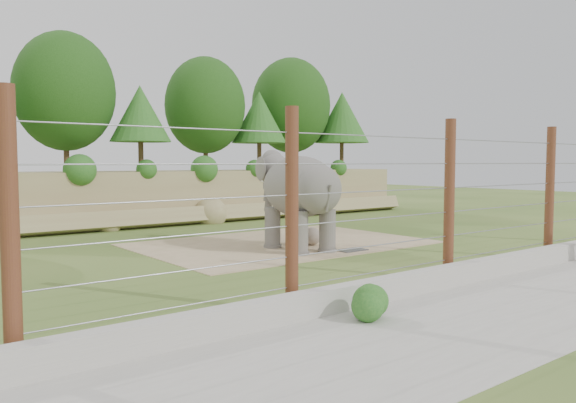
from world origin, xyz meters
TOP-DOWN VIEW (x-y plane):
  - ground at (0.00, 0.00)m, footprint 90.00×90.00m
  - back_embankment at (0.59, 12.68)m, footprint 30.00×5.52m
  - dirt_patch at (0.50, 3.00)m, footprint 10.00×7.00m
  - drain_grate at (1.28, 0.21)m, footprint 1.00×0.60m
  - elephant at (0.04, 1.44)m, footprint 2.23×4.24m
  - stone_ball at (1.02, 1.93)m, footprint 0.63×0.63m
  - retaining_wall at (0.00, -5.00)m, footprint 26.00×0.35m
  - walkway at (0.00, -7.00)m, footprint 26.00×4.00m
  - barrier_fence at (0.00, -4.50)m, footprint 20.26×0.26m
  - walkway_shrub at (-4.29, -5.80)m, footprint 0.65×0.65m

SIDE VIEW (x-z plane):
  - ground at x=0.00m, z-range 0.00..0.00m
  - walkway at x=0.00m, z-range 0.00..0.01m
  - dirt_patch at x=0.50m, z-range 0.00..0.02m
  - drain_grate at x=1.28m, z-range 0.02..0.05m
  - retaining_wall at x=0.00m, z-range 0.00..0.50m
  - stone_ball at x=1.02m, z-range 0.02..0.65m
  - walkway_shrub at x=-4.29m, z-range 0.01..0.66m
  - elephant at x=0.04m, z-range 0.00..3.29m
  - barrier_fence at x=0.00m, z-range 0.00..4.00m
  - back_embankment at x=0.59m, z-range -0.42..8.35m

